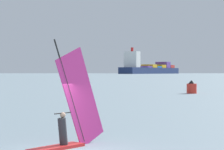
{
  "coord_description": "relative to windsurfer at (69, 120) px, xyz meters",
  "views": [
    {
      "loc": [
        3.7,
        -16.7,
        2.96
      ],
      "look_at": [
        -1.03,
        19.39,
        2.72
      ],
      "focal_mm": 74.14,
      "sensor_mm": 36.0,
      "label": 1
    }
  ],
  "objects": [
    {
      "name": "cargo_ship",
      "position": [
        -30.78,
        730.18,
        7.24
      ],
      "size": [
        89.51,
        180.71,
        39.33
      ],
      "rotation": [
        0.0,
        0.0,
        1.2
      ],
      "color": "navy",
      "rests_on": "ground_plane"
    },
    {
      "name": "channel_buoy",
      "position": [
        6.66,
        46.42,
        -0.26
      ],
      "size": [
        1.37,
        1.37,
        1.85
      ],
      "color": "red",
      "rests_on": "ground_plane"
    },
    {
      "name": "distant_headland",
      "position": [
        -106.6,
        1520.27,
        17.19
      ],
      "size": [
        1441.22,
        715.07,
        36.52
      ],
      "primitive_type": "cube",
      "rotation": [
        0.0,
        0.0,
        -0.27
      ],
      "color": "#756B56",
      "rests_on": "ground_plane"
    },
    {
      "name": "windsurfer",
      "position": [
        0.0,
        0.0,
        0.0
      ],
      "size": [
        2.43,
        3.63,
        4.38
      ],
      "rotation": [
        0.0,
        0.0,
        4.16
      ],
      "color": "red",
      "rests_on": "ground_plane"
    }
  ]
}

